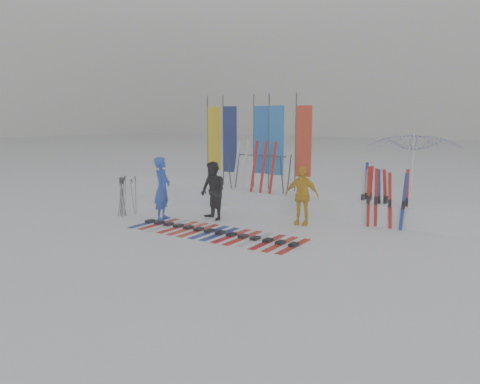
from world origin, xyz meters
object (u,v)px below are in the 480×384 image
Objects in this scene: person_yellow at (302,196)px; ski_rack at (259,168)px; tent_canopy at (412,174)px; ski_row at (214,232)px; person_blue at (162,188)px; person_black at (213,191)px.

ski_rack is (-2.21, 1.33, 0.55)m from person_yellow.
tent_canopy is 0.61× the size of ski_row.
person_yellow is 3.69m from tent_canopy.
person_blue is 0.39× the size of ski_row.
person_yellow is 0.35× the size of ski_row.
person_blue is 7.56m from tent_canopy.
ski_rack is at bearing -161.77° from tent_canopy.
tent_canopy reaches higher than person_black.
person_blue is 0.92× the size of ski_rack.
person_yellow is (2.48, 0.84, -0.03)m from person_black.
person_black is 0.36× the size of ski_row.
person_yellow is at bearing 39.95° from person_black.
person_yellow is at bearing -129.56° from tent_canopy.
tent_canopy is 1.43× the size of ski_rack.
person_yellow is 0.57× the size of tent_canopy.
person_blue is at bearing 166.36° from ski_row.
person_black is 2.25m from ski_rack.
person_black is at bearing -81.61° from person_blue.
ski_row is (-1.46, -2.19, -0.80)m from person_yellow.
person_blue is 4.11m from person_yellow.
person_black is at bearing -169.97° from person_yellow.
tent_canopy is 6.41m from ski_row.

